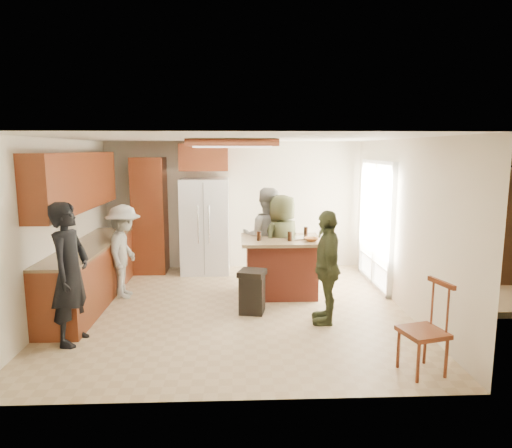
{
  "coord_description": "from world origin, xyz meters",
  "views": [
    {
      "loc": [
        0.06,
        -6.49,
        2.35
      ],
      "look_at": [
        0.37,
        0.8,
        1.15
      ],
      "focal_mm": 32.0,
      "sensor_mm": 36.0,
      "label": 1
    }
  ],
  "objects_px": {
    "person_side_right": "(327,267)",
    "spindle_chair": "(425,332)",
    "person_behind_right": "(282,243)",
    "trash_bin": "(252,291)",
    "person_counter": "(124,251)",
    "refrigerator": "(205,226)",
    "kitchen_island": "(281,266)",
    "person_behind_left": "(266,237)",
    "person_front_left": "(70,273)"
  },
  "relations": [
    {
      "from": "person_front_left",
      "to": "person_counter",
      "type": "relative_size",
      "value": 1.17
    },
    {
      "from": "trash_bin",
      "to": "spindle_chair",
      "type": "relative_size",
      "value": 0.63
    },
    {
      "from": "person_behind_right",
      "to": "refrigerator",
      "type": "bearing_deg",
      "value": -82.08
    },
    {
      "from": "person_behind_left",
      "to": "kitchen_island",
      "type": "distance_m",
      "value": 0.64
    },
    {
      "from": "person_behind_left",
      "to": "refrigerator",
      "type": "relative_size",
      "value": 0.95
    },
    {
      "from": "person_side_right",
      "to": "kitchen_island",
      "type": "bearing_deg",
      "value": -150.81
    },
    {
      "from": "spindle_chair",
      "to": "person_counter",
      "type": "bearing_deg",
      "value": 144.33
    },
    {
      "from": "person_counter",
      "to": "trash_bin",
      "type": "xyz_separation_m",
      "value": [
        2.01,
        -0.82,
        -0.43
      ]
    },
    {
      "from": "person_front_left",
      "to": "refrigerator",
      "type": "xyz_separation_m",
      "value": [
        1.41,
        3.2,
        0.03
      ]
    },
    {
      "from": "person_front_left",
      "to": "trash_bin",
      "type": "height_order",
      "value": "person_front_left"
    },
    {
      "from": "person_behind_right",
      "to": "person_counter",
      "type": "height_order",
      "value": "person_behind_right"
    },
    {
      "from": "refrigerator",
      "to": "trash_bin",
      "type": "bearing_deg",
      "value": -70.07
    },
    {
      "from": "person_side_right",
      "to": "kitchen_island",
      "type": "distance_m",
      "value": 1.38
    },
    {
      "from": "person_behind_left",
      "to": "person_side_right",
      "type": "relative_size",
      "value": 1.11
    },
    {
      "from": "person_behind_right",
      "to": "trash_bin",
      "type": "height_order",
      "value": "person_behind_right"
    },
    {
      "from": "trash_bin",
      "to": "spindle_chair",
      "type": "height_order",
      "value": "spindle_chair"
    },
    {
      "from": "person_side_right",
      "to": "spindle_chair",
      "type": "relative_size",
      "value": 1.56
    },
    {
      "from": "person_front_left",
      "to": "kitchen_island",
      "type": "relative_size",
      "value": 1.36
    },
    {
      "from": "person_counter",
      "to": "refrigerator",
      "type": "bearing_deg",
      "value": -40.42
    },
    {
      "from": "person_counter",
      "to": "person_side_right",
      "type": "bearing_deg",
      "value": -113.12
    },
    {
      "from": "refrigerator",
      "to": "kitchen_island",
      "type": "bearing_deg",
      "value": -47.22
    },
    {
      "from": "refrigerator",
      "to": "kitchen_island",
      "type": "height_order",
      "value": "refrigerator"
    },
    {
      "from": "person_front_left",
      "to": "person_counter",
      "type": "height_order",
      "value": "person_front_left"
    },
    {
      "from": "refrigerator",
      "to": "person_side_right",
      "type": "bearing_deg",
      "value": -55.75
    },
    {
      "from": "person_front_left",
      "to": "trash_bin",
      "type": "bearing_deg",
      "value": -59.24
    },
    {
      "from": "person_behind_right",
      "to": "kitchen_island",
      "type": "distance_m",
      "value": 0.39
    },
    {
      "from": "person_counter",
      "to": "trash_bin",
      "type": "distance_m",
      "value": 2.21
    },
    {
      "from": "person_front_left",
      "to": "person_behind_right",
      "type": "relative_size",
      "value": 1.08
    },
    {
      "from": "refrigerator",
      "to": "person_behind_left",
      "type": "bearing_deg",
      "value": -40.89
    },
    {
      "from": "trash_bin",
      "to": "person_counter",
      "type": "bearing_deg",
      "value": 157.93
    },
    {
      "from": "person_counter",
      "to": "trash_bin",
      "type": "height_order",
      "value": "person_counter"
    },
    {
      "from": "person_counter",
      "to": "kitchen_island",
      "type": "distance_m",
      "value": 2.52
    },
    {
      "from": "person_side_right",
      "to": "person_counter",
      "type": "relative_size",
      "value": 1.04
    },
    {
      "from": "person_front_left",
      "to": "person_behind_right",
      "type": "xyz_separation_m",
      "value": [
        2.77,
        1.98,
        -0.06
      ]
    },
    {
      "from": "person_counter",
      "to": "kitchen_island",
      "type": "height_order",
      "value": "person_counter"
    },
    {
      "from": "person_front_left",
      "to": "person_side_right",
      "type": "height_order",
      "value": "person_front_left"
    },
    {
      "from": "person_front_left",
      "to": "person_side_right",
      "type": "xyz_separation_m",
      "value": [
        3.23,
        0.53,
        -0.09
      ]
    },
    {
      "from": "person_front_left",
      "to": "refrigerator",
      "type": "height_order",
      "value": "refrigerator"
    },
    {
      "from": "person_behind_right",
      "to": "trash_bin",
      "type": "xyz_separation_m",
      "value": [
        -0.54,
        -1.05,
        -0.49
      ]
    },
    {
      "from": "person_counter",
      "to": "trash_bin",
      "type": "relative_size",
      "value": 2.36
    },
    {
      "from": "person_behind_left",
      "to": "spindle_chair",
      "type": "distance_m",
      "value": 3.53
    },
    {
      "from": "person_side_right",
      "to": "kitchen_island",
      "type": "relative_size",
      "value": 1.21
    },
    {
      "from": "person_behind_left",
      "to": "kitchen_island",
      "type": "relative_size",
      "value": 1.34
    },
    {
      "from": "trash_bin",
      "to": "spindle_chair",
      "type": "xyz_separation_m",
      "value": [
        1.75,
        -1.88,
        0.13
      ]
    },
    {
      "from": "trash_bin",
      "to": "person_side_right",
      "type": "bearing_deg",
      "value": -22.17
    },
    {
      "from": "person_counter",
      "to": "spindle_chair",
      "type": "distance_m",
      "value": 4.64
    },
    {
      "from": "person_behind_left",
      "to": "person_side_right",
      "type": "distance_m",
      "value": 1.86
    },
    {
      "from": "kitchen_island",
      "to": "trash_bin",
      "type": "bearing_deg",
      "value": -120.51
    },
    {
      "from": "kitchen_island",
      "to": "person_front_left",
      "type": "bearing_deg",
      "value": -146.92
    },
    {
      "from": "person_behind_left",
      "to": "person_behind_right",
      "type": "relative_size",
      "value": 1.06
    }
  ]
}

